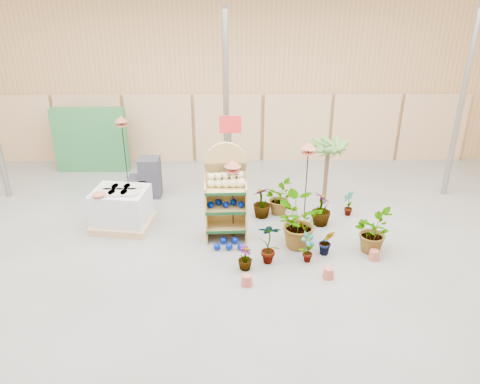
# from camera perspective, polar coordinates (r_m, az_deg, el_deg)

# --- Properties ---
(room) EXTENTS (15.20, 12.10, 4.70)m
(room) POSITION_cam_1_polar(r_m,az_deg,el_deg) (8.60, -1.96, 5.68)
(room) COLOR slate
(room) RESTS_ON ground
(display_shelf) EXTENTS (0.87, 0.57, 2.05)m
(display_shelf) POSITION_cam_1_polar(r_m,az_deg,el_deg) (9.61, -1.72, -0.40)
(display_shelf) COLOR tan
(display_shelf) RESTS_ON ground
(teddy_bears) EXTENTS (0.76, 0.21, 0.33)m
(teddy_bears) POSITION_cam_1_polar(r_m,az_deg,el_deg) (9.37, -1.56, 1.36)
(teddy_bears) COLOR beige
(teddy_bears) RESTS_ON display_shelf
(gazing_balls_shelf) EXTENTS (0.75, 0.26, 0.14)m
(gazing_balls_shelf) POSITION_cam_1_polar(r_m,az_deg,el_deg) (9.55, -1.72, -1.43)
(gazing_balls_shelf) COLOR #001589
(gazing_balls_shelf) RESTS_ON display_shelf
(gazing_balls_floor) EXTENTS (0.63, 0.39, 0.15)m
(gazing_balls_floor) POSITION_cam_1_polar(r_m,az_deg,el_deg) (9.57, -1.34, -6.37)
(gazing_balls_floor) COLOR #001589
(gazing_balls_floor) RESTS_ON ground
(pallet_stack) EXTENTS (1.36, 1.19, 0.91)m
(pallet_stack) POSITION_cam_1_polar(r_m,az_deg,el_deg) (10.48, -14.24, -1.95)
(pallet_stack) COLOR tan
(pallet_stack) RESTS_ON ground
(charcoal_planters) EXTENTS (0.80, 0.50, 1.00)m
(charcoal_planters) POSITION_cam_1_polar(r_m,az_deg,el_deg) (11.85, -11.32, 1.42)
(charcoal_planters) COLOR #26262E
(charcoal_planters) RESTS_ON ground
(trellis_stock) EXTENTS (2.00, 0.30, 1.80)m
(trellis_stock) POSITION_cam_1_polar(r_m,az_deg,el_deg) (13.68, -17.73, 6.07)
(trellis_stock) COLOR #2B713B
(trellis_stock) RESTS_ON ground
(offer_sign) EXTENTS (0.50, 0.08, 2.20)m
(offer_sign) POSITION_cam_1_polar(r_m,az_deg,el_deg) (10.76, -1.16, 6.07)
(offer_sign) COLOR gray
(offer_sign) RESTS_ON ground
(bird_table_front) EXTENTS (0.34, 0.34, 1.74)m
(bird_table_front) POSITION_cam_1_polar(r_m,az_deg,el_deg) (9.30, -0.90, 3.22)
(bird_table_front) COLOR black
(bird_table_front) RESTS_ON ground
(bird_table_right) EXTENTS (0.34, 0.34, 1.83)m
(bird_table_right) POSITION_cam_1_polar(r_m,az_deg,el_deg) (10.13, 8.35, 5.31)
(bird_table_right) COLOR black
(bird_table_right) RESTS_ON ground
(bird_table_back) EXTENTS (0.34, 0.34, 1.82)m
(bird_table_back) POSITION_cam_1_polar(r_m,az_deg,el_deg) (12.36, -14.27, 8.38)
(bird_table_back) COLOR black
(bird_table_back) RESTS_ON ground
(palm) EXTENTS (0.70, 0.70, 1.70)m
(palm) POSITION_cam_1_polar(r_m,az_deg,el_deg) (11.02, 10.71, 5.44)
(palm) COLOR brown
(palm) RESTS_ON ground
(potted_plant_0) EXTENTS (0.50, 0.37, 0.88)m
(potted_plant_0) POSITION_cam_1_polar(r_m,az_deg,el_deg) (8.93, 3.57, -6.16)
(potted_plant_0) COLOR #4C8234
(potted_plant_0) RESTS_ON ground
(potted_plant_1) EXTENTS (0.38, 0.41, 0.60)m
(potted_plant_1) POSITION_cam_1_polar(r_m,az_deg,el_deg) (9.65, 7.83, -4.80)
(potted_plant_1) COLOR #4C8234
(potted_plant_1) RESTS_ON ground
(potted_plant_2) EXTENTS (1.28, 1.26, 1.08)m
(potted_plant_2) POSITION_cam_1_polar(r_m,az_deg,el_deg) (9.46, 6.86, -3.74)
(potted_plant_2) COLOR #4C8234
(potted_plant_2) RESTS_ON ground
(potted_plant_3) EXTENTS (0.54, 0.54, 0.77)m
(potted_plant_3) POSITION_cam_1_polar(r_m,az_deg,el_deg) (10.42, 9.89, -2.03)
(potted_plant_3) COLOR #4C8234
(potted_plant_3) RESTS_ON ground
(potted_plant_4) EXTENTS (0.24, 0.34, 0.61)m
(potted_plant_4) POSITION_cam_1_polar(r_m,az_deg,el_deg) (11.00, 13.11, -1.31)
(potted_plant_4) COLOR #4C8234
(potted_plant_4) RESTS_ON ground
(potted_plant_6) EXTENTS (0.61, 0.70, 0.77)m
(potted_plant_6) POSITION_cam_1_polar(r_m,az_deg,el_deg) (10.83, 4.68, -0.66)
(potted_plant_6) COLOR #4C8234
(potted_plant_6) RESTS_ON ground
(potted_plant_7) EXTENTS (0.37, 0.37, 0.49)m
(potted_plant_7) POSITION_cam_1_polar(r_m,az_deg,el_deg) (8.83, 0.64, -8.02)
(potted_plant_7) COLOR #4C8234
(potted_plant_7) RESTS_ON ground
(potted_plant_8) EXTENTS (0.40, 0.38, 0.63)m
(potted_plant_8) POSITION_cam_1_polar(r_m,az_deg,el_deg) (9.09, 8.25, -6.73)
(potted_plant_8) COLOR #4C8234
(potted_plant_8) RESTS_ON ground
(potted_plant_9) EXTENTS (0.31, 0.26, 0.55)m
(potted_plant_9) POSITION_cam_1_polar(r_m,az_deg,el_deg) (9.41, 10.50, -6.00)
(potted_plant_9) COLOR #4C8234
(potted_plant_9) RESTS_ON ground
(potted_plant_10) EXTENTS (0.87, 0.94, 0.87)m
(potted_plant_10) POSITION_cam_1_polar(r_m,az_deg,el_deg) (9.67, 15.76, -4.58)
(potted_plant_10) COLOR #4C8234
(potted_plant_10) RESTS_ON ground
(potted_plant_11) EXTENTS (0.57, 0.57, 0.74)m
(potted_plant_11) POSITION_cam_1_polar(r_m,az_deg,el_deg) (10.62, 2.68, -1.23)
(potted_plant_11) COLOR #4C8234
(potted_plant_11) RESTS_ON ground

